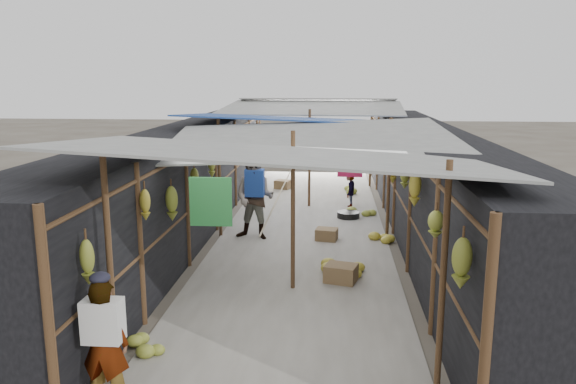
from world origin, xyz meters
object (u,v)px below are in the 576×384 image
(vendor_elderly, at_px, (104,344))
(shopper_blue, at_px, (255,198))
(vendor_seated, at_px, (350,189))
(black_basin, at_px, (348,215))
(crate_near, at_px, (341,274))

(vendor_elderly, relative_size, shopper_blue, 0.79)
(vendor_elderly, height_order, vendor_seated, vendor_elderly)
(shopper_blue, bearing_deg, vendor_elderly, -83.82)
(black_basin, bearing_deg, shopper_blue, -136.40)
(crate_near, relative_size, vendor_elderly, 0.36)
(crate_near, height_order, black_basin, crate_near)
(shopper_blue, relative_size, vendor_seated, 1.80)
(black_basin, xyz_separation_m, shopper_blue, (-2.04, -1.94, 0.82))
(crate_near, height_order, vendor_seated, vendor_seated)
(crate_near, distance_m, shopper_blue, 3.17)
(crate_near, relative_size, vendor_seated, 0.52)
(crate_near, distance_m, vendor_seated, 5.69)
(vendor_elderly, xyz_separation_m, vendor_seated, (2.78, 9.53, -0.21))
(black_basin, bearing_deg, crate_near, -92.98)
(vendor_elderly, distance_m, vendor_seated, 9.92)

